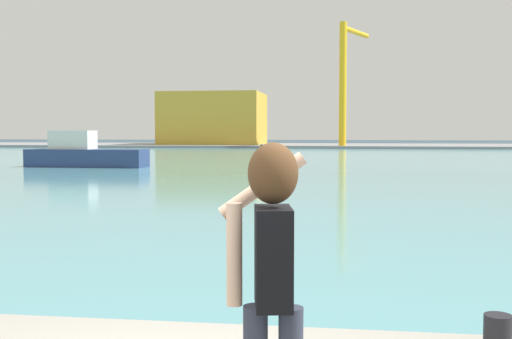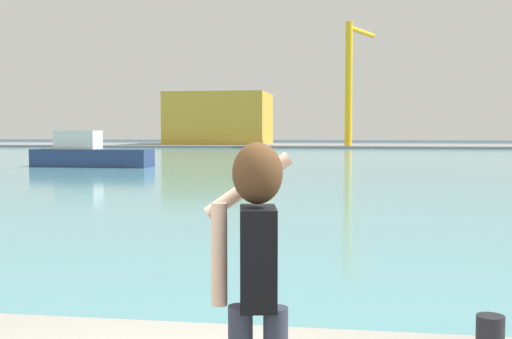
# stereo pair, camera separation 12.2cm
# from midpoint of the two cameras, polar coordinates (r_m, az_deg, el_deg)

# --- Properties ---
(ground_plane) EXTENTS (220.00, 220.00, 0.00)m
(ground_plane) POSITION_cam_midpoint_polar(r_m,az_deg,el_deg) (53.74, 6.59, 0.89)
(ground_plane) COLOR #334751
(harbor_water) EXTENTS (140.00, 100.00, 0.02)m
(harbor_water) POSITION_cam_midpoint_polar(r_m,az_deg,el_deg) (55.73, 6.64, 1.00)
(harbor_water) COLOR #599EA8
(harbor_water) RESTS_ON ground_plane
(far_shore_dock) EXTENTS (140.00, 20.00, 0.35)m
(far_shore_dock) POSITION_cam_midpoint_polar(r_m,az_deg,el_deg) (95.70, 7.19, 2.16)
(far_shore_dock) COLOR gray
(far_shore_dock) RESTS_ON ground_plane
(person_photographer) EXTENTS (0.53, 0.55, 1.74)m
(person_photographer) POSITION_cam_midpoint_polar(r_m,az_deg,el_deg) (3.54, 0.39, -8.49)
(person_photographer) COLOR #2D3342
(person_photographer) RESTS_ON quay_promenade
(harbor_bollard) EXTENTS (0.23, 0.23, 0.31)m
(harbor_bollard) POSITION_cam_midpoint_polar(r_m,az_deg,el_deg) (5.62, 20.48, -13.75)
(harbor_bollard) COLOR black
(harbor_bollard) RESTS_ON quay_promenade
(boat_moored) EXTENTS (8.11, 2.37, 2.46)m
(boat_moored) POSITION_cam_midpoint_polar(r_m,az_deg,el_deg) (44.10, -15.41, 1.36)
(boat_moored) COLOR navy
(boat_moored) RESTS_ON harbor_water
(warehouse_left) EXTENTS (15.12, 12.76, 7.90)m
(warehouse_left) POSITION_cam_midpoint_polar(r_m,az_deg,el_deg) (98.24, -3.87, 4.62)
(warehouse_left) COLOR gold
(warehouse_left) RESTS_ON far_shore_dock
(port_crane) EXTENTS (4.29, 8.84, 17.01)m
(port_crane) POSITION_cam_midpoint_polar(r_m,az_deg,el_deg) (89.22, 8.08, 8.64)
(port_crane) COLOR yellow
(port_crane) RESTS_ON far_shore_dock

